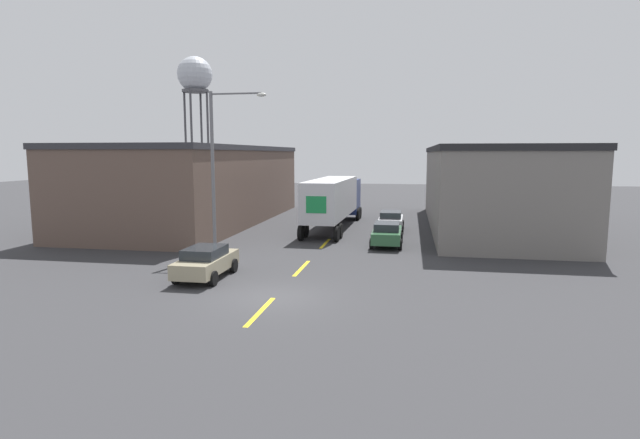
# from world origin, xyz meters

# --- Properties ---
(ground_plane) EXTENTS (160.00, 160.00, 0.00)m
(ground_plane) POSITION_xyz_m (0.00, 0.00, 0.00)
(ground_plane) COLOR #333335
(road_centerline) EXTENTS (0.20, 18.12, 0.01)m
(road_centerline) POSITION_xyz_m (0.00, 5.38, 0.00)
(road_centerline) COLOR yellow
(road_centerline) RESTS_ON ground_plane
(warehouse_left) EXTENTS (11.25, 26.24, 6.56)m
(warehouse_left) POSITION_xyz_m (-12.65, 21.22, 3.29)
(warehouse_left) COLOR brown
(warehouse_left) RESTS_ON ground_plane
(warehouse_right) EXTENTS (9.17, 25.40, 6.47)m
(warehouse_right) POSITION_xyz_m (11.62, 22.33, 3.24)
(warehouse_right) COLOR slate
(warehouse_right) RESTS_ON ground_plane
(semi_truck) EXTENTS (3.08, 14.47, 3.97)m
(semi_truck) POSITION_xyz_m (-0.45, 19.85, 2.41)
(semi_truck) COLOR navy
(semi_truck) RESTS_ON ground_plane
(parked_car_left_near) EXTENTS (1.99, 4.28, 1.52)m
(parked_car_left_near) POSITION_xyz_m (-4.04, 2.54, 0.81)
(parked_car_left_near) COLOR tan
(parked_car_left_near) RESTS_ON ground_plane
(parked_car_right_far) EXTENTS (1.99, 4.28, 1.52)m
(parked_car_right_far) POSITION_xyz_m (4.04, 18.95, 0.81)
(parked_car_right_far) COLOR silver
(parked_car_right_far) RESTS_ON ground_plane
(parked_car_right_mid) EXTENTS (1.99, 4.28, 1.52)m
(parked_car_right_mid) POSITION_xyz_m (4.04, 12.59, 0.81)
(parked_car_right_mid) COLOR #2D5B38
(parked_car_right_mid) RESTS_ON ground_plane
(water_tower) EXTENTS (4.41, 4.41, 18.13)m
(water_tower) POSITION_xyz_m (-21.83, 41.92, 15.43)
(water_tower) COLOR #47474C
(water_tower) RESTS_ON ground_plane
(street_lamp) EXTENTS (3.38, 0.32, 9.42)m
(street_lamp) POSITION_xyz_m (-5.44, 8.02, 5.46)
(street_lamp) COLOR slate
(street_lamp) RESTS_ON ground_plane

